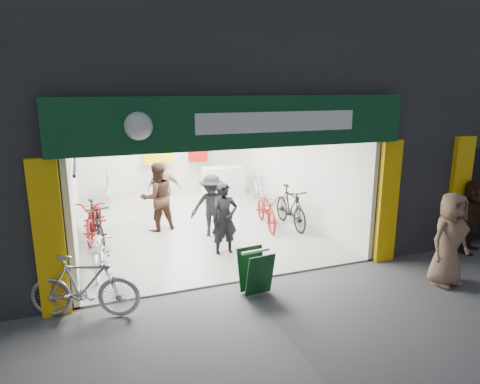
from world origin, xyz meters
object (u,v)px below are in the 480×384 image
bike_right_front (291,207)px  pedestrian_near (450,239)px  sandwich_board (256,271)px  bike_left_front (99,251)px  parked_bike (84,286)px

bike_right_front → pedestrian_near: bearing=-70.4°
pedestrian_near → sandwich_board: size_ratio=2.23×
sandwich_board → bike_left_front: bearing=136.8°
bike_right_front → pedestrian_near: pedestrian_near is taller
bike_right_front → sandwich_board: bearing=-123.4°
parked_bike → pedestrian_near: pedestrian_near is taller
bike_left_front → parked_bike: bearing=-93.8°
bike_left_front → pedestrian_near: size_ratio=0.95×
bike_right_front → parked_bike: bearing=-147.7°
pedestrian_near → sandwich_board: 3.66m
sandwich_board → parked_bike: bearing=170.1°
bike_right_front → pedestrian_near: (1.22, -4.04, 0.34)m
bike_right_front → parked_bike: (-5.18, -2.94, -0.02)m
sandwich_board → bike_right_front: bearing=47.9°
pedestrian_near → bike_right_front: bearing=100.2°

